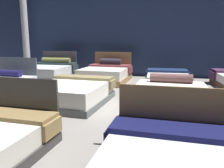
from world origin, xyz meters
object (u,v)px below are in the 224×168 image
object	(u,v)px
bed_5	(72,93)
bed_10	(168,78)
bed_8	(49,72)
bed_9	(106,74)
support_pillar	(25,35)
bed_6	(170,98)

from	to	relation	value
bed_5	bed_10	xyz separation A→B (m)	(2.25, 3.02, -0.04)
bed_8	bed_9	world-z (taller)	bed_8
bed_9	support_pillar	world-z (taller)	support_pillar
bed_10	support_pillar	distance (m)	6.60
bed_8	bed_6	bearing A→B (deg)	-33.72
bed_6	support_pillar	bearing A→B (deg)	148.27
bed_10	support_pillar	bearing A→B (deg)	166.97
bed_10	bed_6	bearing A→B (deg)	-92.13
bed_9	bed_10	distance (m)	2.23
bed_5	support_pillar	world-z (taller)	support_pillar
bed_5	bed_9	distance (m)	3.04
bed_8	bed_10	distance (m)	4.55
bed_5	bed_9	size ratio (longest dim) A/B	0.97
support_pillar	bed_5	bearing A→B (deg)	-45.90
bed_10	support_pillar	world-z (taller)	support_pillar
bed_5	support_pillar	distance (m)	6.02
bed_6	bed_8	distance (m)	5.47
bed_8	support_pillar	world-z (taller)	support_pillar
bed_10	bed_8	bearing A→B (deg)	177.37
bed_6	bed_10	xyz separation A→B (m)	(-0.02, 3.00, -0.04)
bed_5	support_pillar	bearing A→B (deg)	137.37
bed_6	support_pillar	size ratio (longest dim) A/B	0.57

